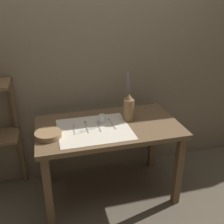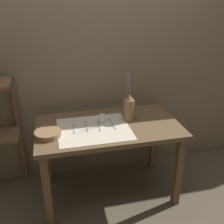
{
  "view_description": "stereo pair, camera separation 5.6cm",
  "coord_description": "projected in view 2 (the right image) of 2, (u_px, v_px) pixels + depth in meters",
  "views": [
    {
      "loc": [
        -0.49,
        -1.97,
        1.76
      ],
      "look_at": [
        0.03,
        0.0,
        0.85
      ],
      "focal_mm": 42.0,
      "sensor_mm": 36.0,
      "label": 1
    },
    {
      "loc": [
        -0.44,
        -1.99,
        1.76
      ],
      "look_at": [
        0.03,
        0.0,
        0.85
      ],
      "focal_mm": 42.0,
      "sensor_mm": 36.0,
      "label": 2
    }
  ],
  "objects": [
    {
      "name": "pitcher_with_flowers",
      "position": [
        129.0,
        108.0,
        2.32
      ],
      "size": [
        0.1,
        0.1,
        0.46
      ],
      "color": "olive",
      "rests_on": "wooden_table"
    },
    {
      "name": "fork_inner",
      "position": [
        99.0,
        126.0,
        2.25
      ],
      "size": [
        0.02,
        0.19,
        0.0
      ],
      "color": "#A8A8AD",
      "rests_on": "wooden_table"
    },
    {
      "name": "linen_cloth",
      "position": [
        94.0,
        129.0,
        2.21
      ],
      "size": [
        0.6,
        0.52,
        0.0
      ],
      "color": "beige",
      "rests_on": "wooden_table"
    },
    {
      "name": "glass_tumbler_near",
      "position": [
        102.0,
        118.0,
        2.31
      ],
      "size": [
        0.06,
        0.06,
        0.07
      ],
      "color": "silver",
      "rests_on": "wooden_table"
    },
    {
      "name": "fork_outer",
      "position": [
        74.0,
        128.0,
        2.22
      ],
      "size": [
        0.03,
        0.19,
        0.0
      ],
      "color": "#A8A8AD",
      "rests_on": "wooden_table"
    },
    {
      "name": "wooden_table",
      "position": [
        108.0,
        135.0,
        2.32
      ],
      "size": [
        1.24,
        0.7,
        0.73
      ],
      "color": "brown",
      "rests_on": "ground_plane"
    },
    {
      "name": "stone_wall_back",
      "position": [
        98.0,
        60.0,
        2.5
      ],
      "size": [
        7.0,
        0.06,
        2.4
      ],
      "color": "#7A6B56",
      "rests_on": "ground_plane"
    },
    {
      "name": "spoon_inner",
      "position": [
        110.0,
        121.0,
        2.33
      ],
      "size": [
        0.03,
        0.21,
        0.02
      ],
      "color": "#A8A8AD",
      "rests_on": "wooden_table"
    },
    {
      "name": "wooden_bowl",
      "position": [
        48.0,
        134.0,
        2.09
      ],
      "size": [
        0.21,
        0.21,
        0.05
      ],
      "color": "#8E6B47",
      "rests_on": "wooden_table"
    },
    {
      "name": "spoon_outer",
      "position": [
        86.0,
        124.0,
        2.28
      ],
      "size": [
        0.02,
        0.21,
        0.02
      ],
      "color": "#A8A8AD",
      "rests_on": "wooden_table"
    },
    {
      "name": "ground_plane",
      "position": [
        109.0,
        191.0,
        2.58
      ],
      "size": [
        12.0,
        12.0,
        0.0
      ],
      "primitive_type": "plane",
      "color": "brown"
    }
  ]
}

